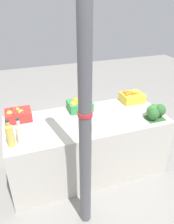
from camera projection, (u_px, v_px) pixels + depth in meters
ground_plane at (87, 168)px, 3.00m from camera, size 10.00×10.00×0.00m
market_table at (87, 145)px, 2.81m from camera, size 1.93×0.83×0.77m
support_pole at (85, 126)px, 1.79m from camera, size 0.12×0.12×2.30m
apple_crate at (18, 114)px, 2.59m from camera, size 0.30×0.24×0.15m
orange_crate at (79, 105)px, 2.82m from camera, size 0.30×0.24×0.15m
carrot_crate at (132, 97)px, 3.05m from camera, size 0.30×0.24×0.15m
broccoli_pile at (155, 111)px, 2.62m from camera, size 0.25×0.21×0.17m
juice_bottle_golden at (10, 135)px, 2.12m from camera, size 0.07×0.07×0.29m
juice_bottle_cloudy at (20, 133)px, 2.15m from camera, size 0.07×0.07×0.29m
pickle_jar at (88, 126)px, 2.39m from camera, size 0.10×0.10×0.11m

